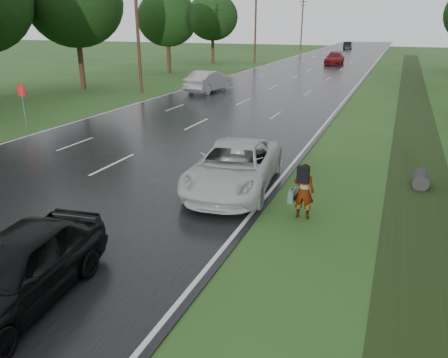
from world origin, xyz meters
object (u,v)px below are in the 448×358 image
object	(u,v)px
road_sign	(22,97)
dark_sedan	(16,269)
white_pickup	(234,166)
pedestrian	(303,190)
silver_sedan	(209,81)

from	to	relation	value
road_sign	dark_sedan	bearing A→B (deg)	-45.46
white_pickup	dark_sedan	xyz separation A→B (m)	(-1.74, -7.77, -0.00)
pedestrian	silver_sedan	world-z (taller)	silver_sedan
road_sign	silver_sedan	bearing A→B (deg)	74.81
road_sign	silver_sedan	xyz separation A→B (m)	(4.22, 15.55, -0.75)
dark_sedan	silver_sedan	xyz separation A→B (m)	(-8.04, 28.01, 0.07)
pedestrian	dark_sedan	world-z (taller)	pedestrian
white_pickup	dark_sedan	world-z (taller)	white_pickup
dark_sedan	pedestrian	bearing A→B (deg)	48.11
pedestrian	white_pickup	size ratio (longest dim) A/B	0.30
pedestrian	dark_sedan	bearing A→B (deg)	55.41
white_pickup	dark_sedan	size ratio (longest dim) A/B	1.23
silver_sedan	pedestrian	bearing A→B (deg)	126.97
dark_sedan	silver_sedan	size ratio (longest dim) A/B	0.89
white_pickup	pedestrian	bearing A→B (deg)	-35.04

